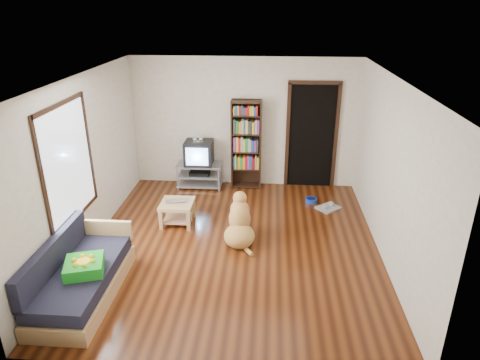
# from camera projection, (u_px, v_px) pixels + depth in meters

# --- Properties ---
(ground) EXTENTS (5.00, 5.00, 0.00)m
(ground) POSITION_uv_depth(u_px,v_px,m) (234.00, 245.00, 6.76)
(ground) COLOR #5B290F
(ground) RESTS_ON ground
(ceiling) EXTENTS (5.00, 5.00, 0.00)m
(ceiling) POSITION_uv_depth(u_px,v_px,m) (233.00, 78.00, 5.75)
(ceiling) COLOR white
(ceiling) RESTS_ON ground
(wall_back) EXTENTS (4.50, 0.00, 4.50)m
(wall_back) POSITION_uv_depth(u_px,v_px,m) (244.00, 123.00, 8.55)
(wall_back) COLOR silver
(wall_back) RESTS_ON ground
(wall_front) EXTENTS (4.50, 0.00, 4.50)m
(wall_front) POSITION_uv_depth(u_px,v_px,m) (209.00, 266.00, 3.96)
(wall_front) COLOR silver
(wall_front) RESTS_ON ground
(wall_left) EXTENTS (0.00, 5.00, 5.00)m
(wall_left) POSITION_uv_depth(u_px,v_px,m) (84.00, 164.00, 6.41)
(wall_left) COLOR silver
(wall_left) RESTS_ON ground
(wall_right) EXTENTS (0.00, 5.00, 5.00)m
(wall_right) POSITION_uv_depth(u_px,v_px,m) (390.00, 173.00, 6.10)
(wall_right) COLOR silver
(wall_right) RESTS_ON ground
(green_cushion) EXTENTS (0.57, 0.57, 0.15)m
(green_cushion) POSITION_uv_depth(u_px,v_px,m) (84.00, 266.00, 5.35)
(green_cushion) COLOR #1B9723
(green_cushion) RESTS_ON sofa
(laptop) EXTENTS (0.40, 0.30, 0.03)m
(laptop) POSITION_uv_depth(u_px,v_px,m) (176.00, 202.00, 7.23)
(laptop) COLOR silver
(laptop) RESTS_ON coffee_table
(dog_bowl) EXTENTS (0.22, 0.22, 0.08)m
(dog_bowl) POSITION_uv_depth(u_px,v_px,m) (311.00, 200.00, 8.17)
(dog_bowl) COLOR #163899
(dog_bowl) RESTS_ON ground
(grey_rag) EXTENTS (0.51, 0.50, 0.03)m
(grey_rag) POSITION_uv_depth(u_px,v_px,m) (328.00, 208.00, 7.93)
(grey_rag) COLOR #9E9E9E
(grey_rag) RESTS_ON ground
(window) EXTENTS (0.03, 1.46, 1.70)m
(window) POSITION_uv_depth(u_px,v_px,m) (68.00, 164.00, 5.87)
(window) COLOR white
(window) RESTS_ON wall_left
(doorway) EXTENTS (1.03, 0.05, 2.19)m
(doorway) POSITION_uv_depth(u_px,v_px,m) (312.00, 134.00, 8.51)
(doorway) COLOR black
(doorway) RESTS_ON wall_back
(tv_stand) EXTENTS (0.90, 0.45, 0.50)m
(tv_stand) POSITION_uv_depth(u_px,v_px,m) (200.00, 174.00, 8.79)
(tv_stand) COLOR #99999E
(tv_stand) RESTS_ON ground
(crt_tv) EXTENTS (0.55, 0.52, 0.58)m
(crt_tv) POSITION_uv_depth(u_px,v_px,m) (199.00, 152.00, 8.62)
(crt_tv) COLOR black
(crt_tv) RESTS_ON tv_stand
(bookshelf) EXTENTS (0.60, 0.30, 1.80)m
(bookshelf) POSITION_uv_depth(u_px,v_px,m) (246.00, 140.00, 8.52)
(bookshelf) COLOR black
(bookshelf) RESTS_ON ground
(sofa) EXTENTS (0.80, 1.80, 0.80)m
(sofa) POSITION_uv_depth(u_px,v_px,m) (80.00, 278.00, 5.52)
(sofa) COLOR tan
(sofa) RESTS_ON ground
(coffee_table) EXTENTS (0.55, 0.55, 0.40)m
(coffee_table) POSITION_uv_depth(u_px,v_px,m) (177.00, 209.00, 7.31)
(coffee_table) COLOR tan
(coffee_table) RESTS_ON ground
(dog) EXTENTS (0.52, 0.94, 0.78)m
(dog) POSITION_uv_depth(u_px,v_px,m) (240.00, 224.00, 6.79)
(dog) COLOR #B47D45
(dog) RESTS_ON ground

